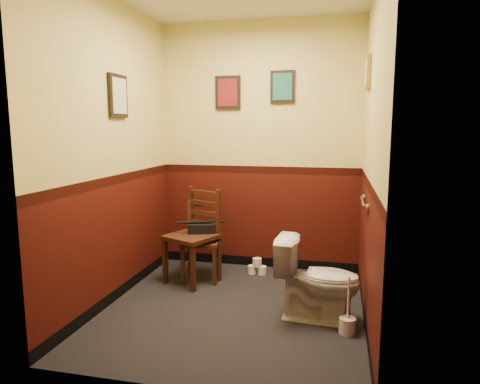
% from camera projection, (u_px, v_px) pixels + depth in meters
% --- Properties ---
extents(floor, '(2.20, 2.40, 0.00)m').
position_uv_depth(floor, '(234.00, 309.00, 3.74)').
color(floor, black).
rests_on(floor, ground).
extents(wall_back, '(2.20, 0.00, 2.70)m').
position_uv_depth(wall_back, '(259.00, 148.00, 4.70)').
color(wall_back, '#3A0E09').
rests_on(wall_back, ground).
extents(wall_front, '(2.20, 0.00, 2.70)m').
position_uv_depth(wall_front, '(182.00, 168.00, 2.38)').
color(wall_front, '#3A0E09').
rests_on(wall_front, ground).
extents(wall_left, '(0.00, 2.40, 2.70)m').
position_uv_depth(wall_left, '(113.00, 153.00, 3.78)').
color(wall_left, '#3A0E09').
rests_on(wall_left, ground).
extents(wall_right, '(0.00, 2.40, 2.70)m').
position_uv_depth(wall_right, '(371.00, 157.00, 3.30)').
color(wall_right, '#3A0E09').
rests_on(wall_right, ground).
extents(grab_bar, '(0.05, 0.56, 0.06)m').
position_uv_depth(grab_bar, '(363.00, 202.00, 3.60)').
color(grab_bar, silver).
rests_on(grab_bar, wall_right).
extents(framed_print_back_a, '(0.28, 0.04, 0.36)m').
position_uv_depth(framed_print_back_a, '(228.00, 93.00, 4.67)').
color(framed_print_back_a, black).
rests_on(framed_print_back_a, wall_back).
extents(framed_print_back_b, '(0.26, 0.04, 0.34)m').
position_uv_depth(framed_print_back_b, '(283.00, 87.00, 4.52)').
color(framed_print_back_b, black).
rests_on(framed_print_back_b, wall_back).
extents(framed_print_left, '(0.04, 0.30, 0.38)m').
position_uv_depth(framed_print_left, '(118.00, 96.00, 3.80)').
color(framed_print_left, black).
rests_on(framed_print_left, wall_left).
extents(framed_print_right, '(0.04, 0.34, 0.28)m').
position_uv_depth(framed_print_right, '(368.00, 73.00, 3.78)').
color(framed_print_right, olive).
rests_on(framed_print_right, wall_right).
extents(toilet, '(0.71, 0.43, 0.67)m').
position_uv_depth(toilet, '(318.00, 280.00, 3.49)').
color(toilet, white).
rests_on(toilet, floor).
extents(toilet_brush, '(0.13, 0.13, 0.45)m').
position_uv_depth(toilet_brush, '(347.00, 324.00, 3.29)').
color(toilet_brush, silver).
rests_on(toilet_brush, floor).
extents(chair_left, '(0.59, 0.59, 0.95)m').
position_uv_depth(chair_left, '(195.00, 236.00, 4.36)').
color(chair_left, '#502818').
rests_on(chair_left, floor).
extents(chair_right, '(0.42, 0.42, 0.81)m').
position_uv_depth(chair_right, '(202.00, 241.00, 4.45)').
color(chair_right, '#502818').
rests_on(chair_right, floor).
extents(handbag, '(0.31, 0.22, 0.20)m').
position_uv_depth(handbag, '(201.00, 232.00, 4.40)').
color(handbag, black).
rests_on(handbag, chair_right).
extents(tp_stack, '(0.20, 0.11, 0.18)m').
position_uv_depth(tp_stack, '(257.00, 267.00, 4.63)').
color(tp_stack, silver).
rests_on(tp_stack, floor).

